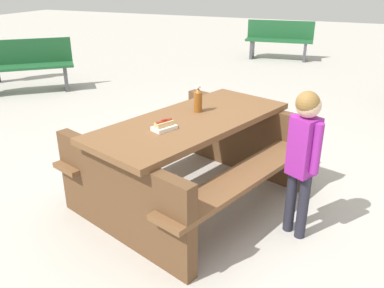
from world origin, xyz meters
TOP-DOWN VIEW (x-y plane):
  - ground_plane at (0.00, 0.00)m, footprint 30.00×30.00m
  - picnic_table at (0.00, 0.00)m, footprint 2.15×1.90m
  - soda_bottle at (-0.19, -0.02)m, footprint 0.07×0.07m
  - hotdog_tray at (0.31, -0.10)m, footprint 0.21×0.18m
  - child_in_coat at (0.17, 0.92)m, footprint 0.22×0.25m
  - park_bench_mid at (-2.14, -3.89)m, footprint 1.29×1.39m
  - park_bench_far at (-6.53, -0.60)m, footprint 0.56×1.53m

SIDE VIEW (x-z plane):
  - ground_plane at x=0.00m, z-range 0.00..0.00m
  - picnic_table at x=0.00m, z-range 0.07..0.82m
  - park_bench_mid at x=-2.14m, z-range 0.02..0.87m
  - park_bench_far at x=-6.53m, z-range 0.02..0.87m
  - child_in_coat at x=0.17m, z-range 0.16..1.29m
  - hotdog_tray at x=0.31m, z-range 0.74..0.82m
  - soda_bottle at x=-0.19m, z-range 0.74..0.97m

